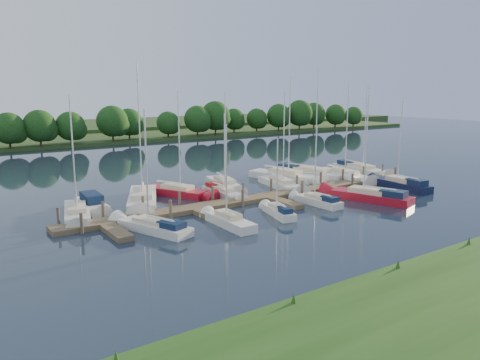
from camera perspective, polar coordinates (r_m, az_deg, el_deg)
ground at (r=39.73m, az=10.18°, el=-4.46°), size 260.00×260.00×0.00m
dock at (r=44.99m, az=3.65°, el=-2.23°), size 40.00×6.00×0.40m
mooring_pilings at (r=45.77m, az=2.78°, el=-1.48°), size 38.24×2.84×2.00m
far_shore at (r=106.11m, az=-19.62°, el=4.84°), size 180.00×30.00×0.60m
distant_hill at (r=130.31m, az=-22.53°, el=5.85°), size 220.00×40.00×1.40m
treeline at (r=93.78m, az=-17.01°, el=6.61°), size 144.66×9.43×8.28m
sailboat_n_0 at (r=41.07m, az=-19.23°, el=-4.01°), size 3.61×8.25×10.42m
motorboat at (r=43.53m, az=-17.52°, el=-2.96°), size 2.06×6.31×1.76m
sailboat_n_2 at (r=44.51m, az=-11.80°, el=-2.49°), size 6.05×10.30×13.26m
sailboat_n_3 at (r=47.23m, az=-7.52°, el=-1.57°), size 4.98×8.15×10.69m
sailboat_n_4 at (r=46.55m, az=-2.08°, el=-1.62°), size 1.75×6.68×8.56m
sailboat_n_5 at (r=50.34m, az=-1.86°, el=-0.70°), size 3.55×8.39×10.63m
sailboat_n_6 at (r=50.80m, az=5.14°, el=-0.64°), size 3.38×8.50×10.65m
sailboat_n_7 at (r=55.25m, az=5.68°, el=0.31°), size 4.74×9.72×12.36m
sailboat_n_8 at (r=57.21m, az=8.69°, el=0.65°), size 5.48×10.77×13.62m
sailboat_n_9 at (r=57.01m, az=12.49°, el=0.42°), size 3.07×9.36×11.77m
sailboat_n_10 at (r=61.83m, az=14.48°, el=1.19°), size 2.84×9.22×11.56m
sailboat_s_0 at (r=35.80m, az=-10.65°, el=-5.68°), size 3.84×7.37×9.45m
sailboat_s_1 at (r=36.62m, az=-1.44°, el=-5.16°), size 1.59×6.29×8.31m
sailboat_s_2 at (r=39.60m, az=4.67°, el=-3.90°), size 2.32×5.25×6.87m
sailboat_s_3 at (r=43.73m, az=9.39°, el=-2.59°), size 1.57×5.80×7.56m
sailboat_s_4 at (r=46.43m, az=15.35°, el=-2.02°), size 4.25×9.04×11.50m
sailboat_s_5 at (r=53.00m, az=18.98°, el=-0.63°), size 2.52×7.89×10.19m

